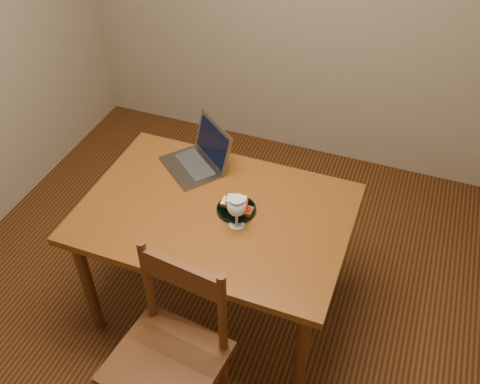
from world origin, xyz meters
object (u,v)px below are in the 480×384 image
(table, at_px, (216,223))
(laptop, at_px, (201,155))
(milk_glass, at_px, (237,212))
(chair, at_px, (169,350))
(plate, at_px, (236,209))

(table, relative_size, laptop, 3.06)
(milk_glass, distance_m, laptop, 0.50)
(chair, relative_size, milk_glass, 2.94)
(chair, xyz_separation_m, laptop, (-0.26, 0.96, 0.27))
(milk_glass, bearing_deg, chair, -97.51)
(chair, relative_size, plate, 2.62)
(plate, distance_m, milk_glass, 0.13)
(milk_glass, bearing_deg, table, 156.97)
(table, bearing_deg, laptop, 124.46)
(plate, bearing_deg, laptop, 138.59)
(laptop, bearing_deg, chair, -36.01)
(milk_glass, height_order, laptop, laptop)
(table, distance_m, plate, 0.14)
(table, xyz_separation_m, milk_glass, (0.13, -0.06, 0.17))
(table, bearing_deg, plate, 20.24)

